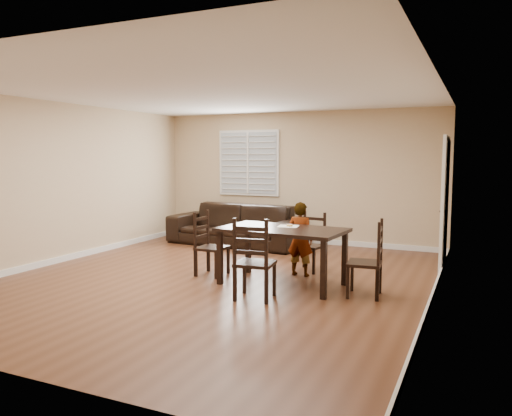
# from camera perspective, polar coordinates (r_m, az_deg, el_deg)

# --- Properties ---
(ground) EXTENTS (7.00, 7.00, 0.00)m
(ground) POSITION_cam_1_polar(r_m,az_deg,el_deg) (7.40, -4.58, -8.12)
(ground) COLOR brown
(ground) RESTS_ON ground
(room) EXTENTS (6.04, 7.04, 2.72)m
(room) POSITION_cam_1_polar(r_m,az_deg,el_deg) (7.32, -3.77, 6.00)
(room) COLOR #C7AF86
(room) RESTS_ON ground
(dining_table) EXTENTS (1.78, 1.10, 0.80)m
(dining_table) POSITION_cam_1_polar(r_m,az_deg,el_deg) (6.96, 3.01, -3.02)
(dining_table) COLOR black
(dining_table) RESTS_ON ground
(chair_near) EXTENTS (0.48, 0.46, 0.92)m
(chair_near) POSITION_cam_1_polar(r_m,az_deg,el_deg) (7.97, 6.47, -4.07)
(chair_near) COLOR black
(chair_near) RESTS_ON ground
(chair_far) EXTENTS (0.52, 0.50, 1.04)m
(chair_far) POSITION_cam_1_polar(r_m,az_deg,el_deg) (6.20, -0.46, -6.39)
(chair_far) COLOR black
(chair_far) RESTS_ON ground
(chair_left) EXTENTS (0.41, 0.44, 0.97)m
(chair_left) POSITION_cam_1_polar(r_m,az_deg,el_deg) (7.64, -5.81, -4.32)
(chair_left) COLOR black
(chair_left) RESTS_ON ground
(chair_right) EXTENTS (0.46, 0.49, 0.99)m
(chair_right) POSITION_cam_1_polar(r_m,az_deg,el_deg) (6.57, 13.35, -6.04)
(chair_right) COLOR black
(chair_right) RESTS_ON ground
(child) EXTENTS (0.42, 0.29, 1.12)m
(child) POSITION_cam_1_polar(r_m,az_deg,el_deg) (7.54, 5.07, -3.53)
(child) COLOR gray
(child) RESTS_ON ground
(napkin) EXTENTS (0.33, 0.33, 0.00)m
(napkin) POSITION_cam_1_polar(r_m,az_deg,el_deg) (7.12, 3.69, -2.09)
(napkin) COLOR white
(napkin) RESTS_ON dining_table
(donut) EXTENTS (0.09, 0.09, 0.03)m
(donut) POSITION_cam_1_polar(r_m,az_deg,el_deg) (7.10, 3.85, -1.95)
(donut) COLOR gold
(donut) RESTS_ON napkin
(sofa) EXTENTS (2.85, 1.30, 0.81)m
(sofa) POSITION_cam_1_polar(r_m,az_deg,el_deg) (10.14, -2.28, -1.94)
(sofa) COLOR black
(sofa) RESTS_ON ground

